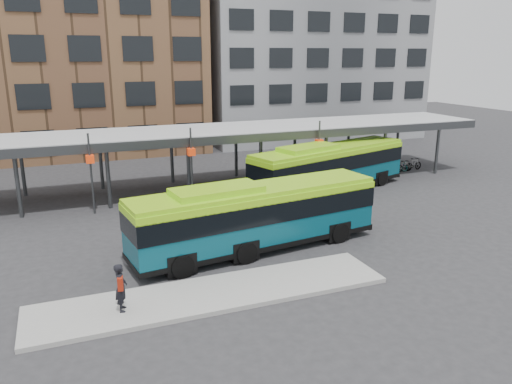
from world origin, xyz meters
TOP-DOWN VIEW (x-y plane):
  - ground at (0.00, 0.00)m, footprint 120.00×120.00m
  - boarding_island at (-5.50, -3.00)m, footprint 14.00×3.00m
  - canopy at (-0.06, 12.87)m, footprint 40.00×6.53m
  - building_brick at (-10.00, 32.00)m, footprint 26.00×14.00m
  - building_grey at (16.00, 32.00)m, footprint 24.00×14.00m
  - bus_front at (-2.20, 0.88)m, footprint 12.55×4.21m
  - bus_rear at (6.37, 8.85)m, footprint 12.68×6.19m
  - pedestrian at (-9.00, -3.17)m, footprint 0.53×0.72m
  - bike_rack at (13.39, 11.95)m, footprint 7.06×1.23m

SIDE VIEW (x-z plane):
  - ground at x=0.00m, z-range 0.00..0.00m
  - boarding_island at x=-5.50m, z-range 0.00..0.18m
  - bike_rack at x=13.39m, z-range -0.04..0.97m
  - pedestrian at x=-9.00m, z-range 0.19..2.00m
  - bus_front at x=-2.20m, z-range 0.07..3.46m
  - bus_rear at x=6.37m, z-range 0.07..3.50m
  - canopy at x=-0.06m, z-range 1.51..6.31m
  - building_grey at x=16.00m, z-range 0.00..20.00m
  - building_brick at x=-10.00m, z-range 0.00..22.00m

